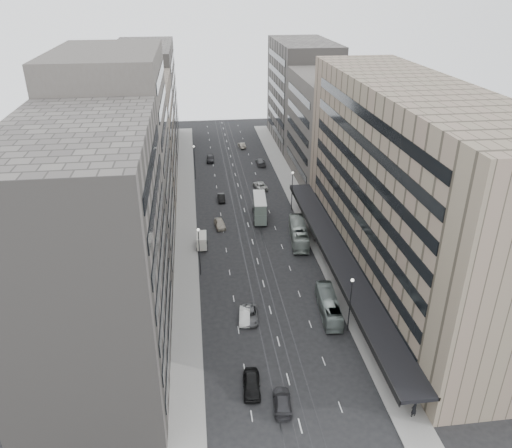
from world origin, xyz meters
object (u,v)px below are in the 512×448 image
bus_far (299,233)px  vw_microbus (332,315)px  sedan_0 (252,384)px  double_decker (260,207)px  bus_near (329,306)px  panel_van (202,240)px  pedestrian (414,409)px  sedan_2 (250,315)px  sedan_1 (245,316)px

bus_far → vw_microbus: 24.39m
vw_microbus → sedan_0: (-12.54, -10.99, -0.51)m
sedan_0 → double_decker: bearing=85.9°
bus_near → sedan_0: bearing=50.9°
sedan_0 → panel_van: bearing=102.4°
bus_far → sedan_0: bus_far is taller
sedan_0 → bus_near: bearing=51.1°
double_decker → bus_far: bearing=-55.6°
double_decker → sedan_0: size_ratio=1.71×
sedan_0 → pedestrian: bearing=-15.5°
double_decker → sedan_0: bearing=-93.9°
bus_far → panel_van: size_ratio=2.92×
sedan_2 → pedestrian: 25.10m
bus_far → sedan_1: 25.34m
panel_van → sedan_1: (5.29, -21.99, -0.67)m
sedan_1 → bus_far: bearing=68.5°
bus_near → vw_microbus: size_ratio=2.12×
double_decker → sedan_2: size_ratio=1.73×
panel_van → sedan_0: size_ratio=0.80×
bus_near → sedan_0: size_ratio=2.01×
double_decker → sedan_1: double_decker is taller
panel_van → sedan_0: panel_van is taller
pedestrian → sedan_1: bearing=-65.5°
double_decker → pedestrian: 52.77m
sedan_1 → sedan_0: bearing=-85.3°
double_decker → sedan_1: size_ratio=2.02×
double_decker → vw_microbus: double_decker is taller
vw_microbus → panel_van: panel_van is taller
bus_near → vw_microbus: (-0.07, -2.20, -0.04)m
bus_far → sedan_0: bearing=76.6°
sedan_1 → pedestrian: size_ratio=2.13×
bus_far → pedestrian: 41.85m
vw_microbus → sedan_1: 12.14m
double_decker → sedan_0: (-7.10, -45.55, -1.62)m
bus_far → panel_van: 17.54m
bus_far → sedan_0: 37.64m
bus_near → double_decker: (-5.50, 32.37, 1.08)m
panel_van → pedestrian: 46.77m
bus_far → panel_van: bus_far is taller
double_decker → vw_microbus: 35.01m
vw_microbus → sedan_1: vw_microbus is taller
vw_microbus → sedan_1: size_ratio=1.12×
bus_near → pedestrian: 19.94m
pedestrian → vw_microbus: bearing=-91.1°
pedestrian → bus_far: bearing=-99.9°
bus_far → sedan_2: 24.81m
panel_van → sedan_2: 22.63m
panel_van → sedan_1: panel_van is taller
double_decker → panel_van: (-11.78, -10.36, -1.10)m
vw_microbus → pedestrian: size_ratio=2.38×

